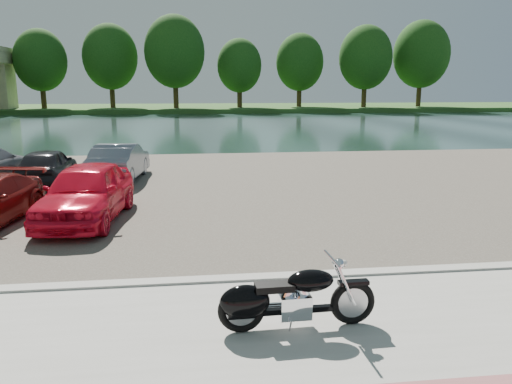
{
  "coord_description": "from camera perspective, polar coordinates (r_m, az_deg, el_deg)",
  "views": [
    {
      "loc": [
        -0.67,
        -6.57,
        3.55
      ],
      "look_at": [
        0.76,
        4.9,
        1.1
      ],
      "focal_mm": 35.0,
      "sensor_mm": 36.0,
      "label": 1
    }
  ],
  "objects": [
    {
      "name": "motorcycle",
      "position": [
        7.33,
        3.12,
        -12.12
      ],
      "size": [
        2.33,
        0.75,
        1.05
      ],
      "rotation": [
        0.0,
        0.0,
        0.03
      ],
      "color": "black",
      "rests_on": "promenade"
    },
    {
      "name": "kerb",
      "position": [
        9.27,
        -2.46,
        -10.08
      ],
      "size": [
        60.0,
        0.3,
        0.14
      ],
      "primitive_type": "cube",
      "color": "#9D9C94",
      "rests_on": "ground"
    },
    {
      "name": "car_4",
      "position": [
        13.94,
        -18.81,
        -0.0
      ],
      "size": [
        2.23,
        4.68,
        1.54
      ],
      "primitive_type": "imported",
      "rotation": [
        0.0,
        0.0,
        -0.09
      ],
      "color": "red",
      "rests_on": "parking_lot"
    },
    {
      "name": "ground",
      "position": [
        7.5,
        -1.15,
        -16.29
      ],
      "size": [
        200.0,
        200.0,
        0.0
      ],
      "primitive_type": "plane",
      "color": "#595447",
      "rests_on": "ground"
    },
    {
      "name": "far_bank",
      "position": [
        78.64,
        -6.7,
        9.52
      ],
      "size": [
        120.0,
        24.0,
        0.6
      ],
      "primitive_type": "cube",
      "color": "#244C1B",
      "rests_on": "ground"
    },
    {
      "name": "parking_lot",
      "position": [
        17.93,
        -4.81,
        0.58
      ],
      "size": [
        60.0,
        18.0,
        0.04
      ],
      "primitive_type": "cube",
      "color": "#444037",
      "rests_on": "ground"
    },
    {
      "name": "car_9",
      "position": [
        19.74,
        -15.31,
        3.37
      ],
      "size": [
        1.89,
        4.4,
        1.41
      ],
      "primitive_type": "imported",
      "rotation": [
        0.0,
        0.0,
        3.05
      ],
      "color": "slate",
      "rests_on": "parking_lot"
    },
    {
      "name": "car_8",
      "position": [
        19.73,
        -22.76,
        2.76
      ],
      "size": [
        1.68,
        3.96,
        1.34
      ],
      "primitive_type": "imported",
      "rotation": [
        0.0,
        0.0,
        3.17
      ],
      "color": "black",
      "rests_on": "parking_lot"
    },
    {
      "name": "river",
      "position": [
        46.71,
        -6.31,
        7.54
      ],
      "size": [
        120.0,
        40.0,
        0.0
      ],
      "primitive_type": "cube",
      "color": "#1A2F2A",
      "rests_on": "ground"
    },
    {
      "name": "far_trees",
      "position": [
        72.64,
        -3.24,
        15.06
      ],
      "size": [
        70.25,
        10.68,
        12.52
      ],
      "color": "#372814",
      "rests_on": "far_bank"
    },
    {
      "name": "promenade",
      "position": [
        6.61,
        -0.19,
        -19.99
      ],
      "size": [
        60.0,
        6.0,
        0.1
      ],
      "primitive_type": "cube",
      "color": "#9D9C94",
      "rests_on": "ground"
    }
  ]
}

